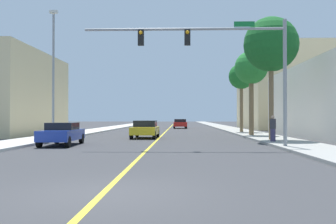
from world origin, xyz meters
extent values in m
plane|color=#38383A|center=(0.00, 42.00, 0.00)|extent=(192.00, 192.00, 0.00)
cube|color=beige|center=(-8.46, 42.00, 0.07)|extent=(3.17, 168.00, 0.15)
cube|color=#9E9B93|center=(8.46, 42.00, 0.07)|extent=(3.17, 168.00, 0.15)
cube|color=yellow|center=(0.00, 42.00, 0.00)|extent=(0.16, 144.00, 0.01)
cube|color=beige|center=(17.86, 48.58, 5.74)|extent=(13.04, 18.14, 11.48)
cylinder|color=gray|center=(7.28, 12.19, 3.53)|extent=(0.20, 0.20, 6.76)
cylinder|color=gray|center=(1.90, 12.19, 6.41)|extent=(10.75, 0.14, 0.14)
cube|color=black|center=(2.08, 12.19, 5.96)|extent=(0.32, 0.24, 0.84)
sphere|color=orange|center=(2.08, 12.05, 6.21)|extent=(0.20, 0.20, 0.20)
cube|color=black|center=(-0.43, 12.19, 5.96)|extent=(0.32, 0.24, 0.84)
sphere|color=orange|center=(-0.43, 12.05, 6.21)|extent=(0.20, 0.20, 0.20)
cube|color=#147233|center=(5.13, 12.19, 6.66)|extent=(1.10, 0.04, 0.28)
cylinder|color=gray|center=(-7.38, 18.72, 4.61)|extent=(0.16, 0.16, 8.93)
cube|color=beige|center=(-7.38, 18.72, 9.23)|extent=(0.56, 0.28, 0.20)
cylinder|color=brown|center=(7.91, 18.04, 3.41)|extent=(0.33, 0.33, 6.52)
sphere|color=#195B23|center=(7.91, 18.04, 6.67)|extent=(3.73, 3.73, 3.73)
cone|color=#195B23|center=(9.03, 18.09, 6.47)|extent=(0.50, 1.85, 1.84)
cone|color=#195B23|center=(7.93, 19.16, 6.47)|extent=(1.85, 0.47, 1.26)
cone|color=#195B23|center=(6.80, 18.19, 6.47)|extent=(0.62, 1.65, 2.07)
cone|color=#195B23|center=(8.00, 16.92, 6.47)|extent=(1.38, 0.53, 1.64)
cylinder|color=brown|center=(7.79, 24.74, 3.05)|extent=(0.40, 0.40, 5.79)
sphere|color=#287F33|center=(7.79, 24.74, 5.94)|extent=(2.85, 2.85, 2.85)
cone|color=#287F33|center=(8.64, 24.76, 5.74)|extent=(0.46, 1.44, 1.52)
cone|color=#287F33|center=(7.78, 25.59, 5.74)|extent=(1.56, 0.46, 1.24)
cone|color=#287F33|center=(6.94, 24.84, 5.74)|extent=(0.56, 1.41, 1.25)
cone|color=#287F33|center=(7.80, 23.89, 5.74)|extent=(1.54, 0.47, 1.40)
cylinder|color=brown|center=(7.99, 31.44, 3.02)|extent=(0.34, 0.34, 5.74)
sphere|color=#1E6B28|center=(7.99, 31.44, 5.89)|extent=(2.62, 2.62, 2.62)
cone|color=#1E6B28|center=(8.78, 31.42, 5.69)|extent=(0.47, 1.27, 0.95)
cone|color=#1E6B28|center=(8.40, 32.12, 5.69)|extent=(1.47, 1.16, 1.34)
cone|color=#1E6B28|center=(7.52, 32.07, 5.69)|extent=(1.04, 0.89, 1.31)
cone|color=#1E6B28|center=(7.21, 31.39, 5.69)|extent=(0.50, 1.20, 1.22)
cone|color=#1E6B28|center=(7.65, 30.74, 5.69)|extent=(1.20, 0.83, 1.34)
cone|color=#1E6B28|center=(8.25, 30.70, 5.69)|extent=(1.43, 0.85, 1.23)
cube|color=gold|center=(-1.09, 22.11, 0.61)|extent=(2.04, 4.40, 0.59)
cube|color=black|center=(-1.09, 22.19, 1.16)|extent=(1.75, 1.97, 0.50)
cylinder|color=black|center=(-1.93, 23.76, 0.32)|extent=(0.23, 0.64, 0.64)
cylinder|color=black|center=(-0.19, 23.72, 0.32)|extent=(0.23, 0.64, 0.64)
cylinder|color=black|center=(-2.00, 20.51, 0.32)|extent=(0.23, 0.64, 0.64)
cylinder|color=black|center=(-0.26, 20.47, 0.32)|extent=(0.23, 0.64, 0.64)
cube|color=red|center=(1.64, 48.87, 0.63)|extent=(2.07, 4.24, 0.62)
cube|color=black|center=(1.64, 48.85, 1.16)|extent=(1.76, 2.06, 0.44)
cylinder|color=black|center=(0.73, 50.38, 0.32)|extent=(0.24, 0.65, 0.64)
cylinder|color=black|center=(2.46, 50.44, 0.32)|extent=(0.24, 0.65, 0.64)
cylinder|color=black|center=(0.83, 47.31, 0.32)|extent=(0.24, 0.65, 0.64)
cylinder|color=black|center=(2.56, 47.37, 0.32)|extent=(0.24, 0.65, 0.64)
cube|color=#1E389E|center=(-5.34, 14.21, 0.62)|extent=(1.94, 4.60, 0.61)
cube|color=black|center=(-5.34, 14.34, 1.14)|extent=(1.64, 2.13, 0.42)
cylinder|color=black|center=(-4.49, 12.52, 0.32)|extent=(0.24, 0.65, 0.64)
cylinder|color=black|center=(-6.06, 12.46, 0.32)|extent=(0.24, 0.65, 0.64)
cylinder|color=black|center=(-4.62, 15.95, 0.32)|extent=(0.24, 0.65, 0.64)
cylinder|color=black|center=(-6.19, 15.89, 0.32)|extent=(0.24, 0.65, 0.64)
cylinder|color=#3F3859|center=(7.51, 15.91, 0.55)|extent=(0.32, 0.32, 0.79)
cylinder|color=#333338|center=(7.51, 15.91, 1.26)|extent=(0.38, 0.38, 0.63)
sphere|color=tan|center=(7.51, 15.91, 1.68)|extent=(0.21, 0.21, 0.21)
camera|label=1|loc=(1.71, -8.49, 1.68)|focal=41.24mm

